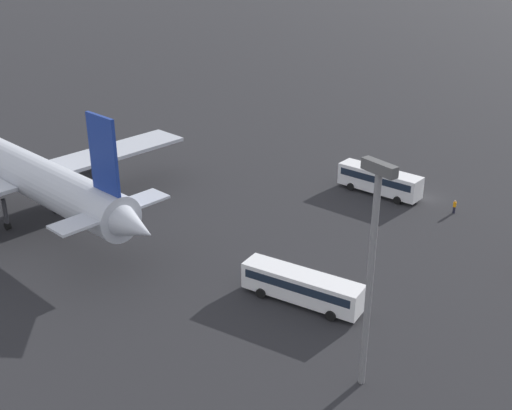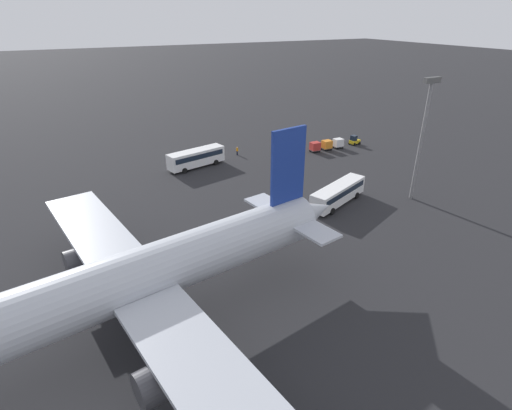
# 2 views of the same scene
# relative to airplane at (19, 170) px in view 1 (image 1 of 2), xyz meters

# --- Properties ---
(ground_plane) EXTENTS (600.00, 600.00, 0.00)m
(ground_plane) POSITION_rel_airplane_xyz_m (-25.10, -43.50, -6.18)
(ground_plane) COLOR #232326
(airplane) EXTENTS (50.31, 43.61, 16.45)m
(airplane) POSITION_rel_airplane_xyz_m (0.00, 0.00, 0.00)
(airplane) COLOR #B2B7C1
(airplane) RESTS_ON ground
(shuttle_bus_near) EXTENTS (11.51, 5.24, 3.31)m
(shuttle_bus_near) POSITION_rel_airplane_xyz_m (-20.35, -39.63, -4.20)
(shuttle_bus_near) COLOR white
(shuttle_bus_near) RESTS_ON ground
(shuttle_bus_far) EXTENTS (11.91, 6.84, 3.05)m
(shuttle_bus_far) POSITION_rel_airplane_xyz_m (-34.15, -14.58, -4.35)
(shuttle_bus_far) COLOR white
(shuttle_bus_far) RESTS_ON ground
(worker_person) EXTENTS (0.38, 0.38, 1.74)m
(worker_person) POSITION_rel_airplane_xyz_m (-30.11, -42.55, -5.31)
(worker_person) COLOR #1E1E2D
(worker_person) RESTS_ON ground
(light_pole) EXTENTS (2.80, 0.70, 18.37)m
(light_pole) POSITION_rel_airplane_xyz_m (-45.69, -10.93, 5.02)
(light_pole) COLOR slate
(light_pole) RESTS_ON ground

